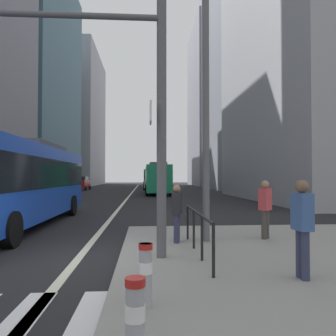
{
  "coord_description": "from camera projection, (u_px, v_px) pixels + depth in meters",
  "views": [
    {
      "loc": [
        1.58,
        -8.17,
        1.96
      ],
      "look_at": [
        4.8,
        39.09,
        3.14
      ],
      "focal_mm": 35.8,
      "sensor_mm": 36.0,
      "label": 1
    }
  ],
  "objects": [
    {
      "name": "pedestrian_railing",
      "position": [
        198.0,
        223.0,
        7.79
      ],
      "size": [
        0.06,
        3.7,
        0.98
      ],
      "color": "black",
      "rests_on": "median_island"
    },
    {
      "name": "pedestrian_waiting",
      "position": [
        302.0,
        224.0,
        5.91
      ],
      "size": [
        0.27,
        0.4,
        1.74
      ],
      "color": "#2D334C",
      "rests_on": "median_island"
    },
    {
      "name": "pedestrian_far",
      "position": [
        265.0,
        206.0,
        9.7
      ],
      "size": [
        0.44,
        0.43,
        1.68
      ],
      "color": "#423D38",
      "rests_on": "median_island"
    },
    {
      "name": "city_bus_red_receding",
      "position": [
        157.0,
        177.0,
        37.16
      ],
      "size": [
        2.75,
        10.89,
        3.4
      ],
      "color": "#198456",
      "rests_on": "ground"
    },
    {
      "name": "pedestrian_walking",
      "position": [
        177.0,
        211.0,
        9.15
      ],
      "size": [
        0.32,
        0.42,
        1.58
      ],
      "color": "#2D334C",
      "rests_on": "median_island"
    },
    {
      "name": "office_tower_right_far",
      "position": [
        215.0,
        106.0,
        73.72
      ],
      "size": [
        10.12,
        18.57,
        34.94
      ],
      "primitive_type": "cube",
      "color": "gray",
      "rests_on": "ground"
    },
    {
      "name": "car_receding_far",
      "position": [
        162.0,
        183.0,
        50.93
      ],
      "size": [
        2.16,
        4.16,
        1.94
      ],
      "color": "silver",
      "rests_on": "ground"
    },
    {
      "name": "bollard_left",
      "position": [
        146.0,
        272.0,
        4.62
      ],
      "size": [
        0.2,
        0.2,
        0.87
      ],
      "color": "#99999E",
      "rests_on": "median_island"
    },
    {
      "name": "ground_plane",
      "position": [
        126.0,
        200.0,
        27.94
      ],
      "size": [
        160.0,
        160.0,
        0.0
      ],
      "primitive_type": "plane",
      "color": "black"
    },
    {
      "name": "office_tower_left_far",
      "position": [
        68.0,
        120.0,
        76.33
      ],
      "size": [
        13.96,
        24.16,
        29.73
      ],
      "primitive_type": "cube",
      "color": "#9E9EA3",
      "rests_on": "ground"
    },
    {
      "name": "bollard_front",
      "position": [
        135.0,
        319.0,
        3.12
      ],
      "size": [
        0.2,
        0.2,
        0.86
      ],
      "color": "#99999E",
      "rests_on": "median_island"
    },
    {
      "name": "car_oncoming_far",
      "position": [
        81.0,
        183.0,
        47.3
      ],
      "size": [
        2.12,
        4.46,
        1.94
      ],
      "color": "maroon",
      "rests_on": "ground"
    },
    {
      "name": "car_receding_near",
      "position": [
        151.0,
        183.0,
        48.47
      ],
      "size": [
        2.17,
        4.41,
        1.94
      ],
      "color": "#B2A899",
      "rests_on": "ground"
    },
    {
      "name": "city_bus_red_distant",
      "position": [
        151.0,
        177.0,
        60.01
      ],
      "size": [
        2.76,
        11.31,
        3.4
      ],
      "color": "#198456",
      "rests_on": "ground"
    },
    {
      "name": "office_tower_right_mid",
      "position": [
        246.0,
        33.0,
        51.27
      ],
      "size": [
        10.87,
        17.2,
        47.81
      ],
      "primitive_type": "cube",
      "color": "gray",
      "rests_on": "ground"
    },
    {
      "name": "lane_centre_line",
      "position": [
        131.0,
        194.0,
        37.92
      ],
      "size": [
        0.2,
        80.0,
        0.01
      ],
      "primitive_type": "cube",
      "color": "beige",
      "rests_on": "ground"
    },
    {
      "name": "office_tower_left_mid",
      "position": [
        25.0,
        78.0,
        49.01
      ],
      "size": [
        11.87,
        23.07,
        32.68
      ],
      "primitive_type": "cube",
      "color": "slate",
      "rests_on": "ground"
    },
    {
      "name": "street_lamp_post",
      "position": [
        206.0,
        59.0,
        9.47
      ],
      "size": [
        5.5,
        0.32,
        8.0
      ],
      "color": "#56565B",
      "rests_on": "median_island"
    },
    {
      "name": "median_island",
      "position": [
        323.0,
        262.0,
        7.37
      ],
      "size": [
        9.0,
        10.0,
        0.15
      ],
      "primitive_type": "cube",
      "color": "gray",
      "rests_on": "ground"
    },
    {
      "name": "car_oncoming_mid",
      "position": [
        61.0,
        187.0,
        31.5
      ],
      "size": [
        2.15,
        4.58,
        1.94
      ],
      "color": "gold",
      "rests_on": "ground"
    },
    {
      "name": "city_bus_blue_oncoming",
      "position": [
        19.0,
        179.0,
        12.93
      ],
      "size": [
        2.71,
        11.84,
        3.4
      ],
      "color": "blue",
      "rests_on": "ground"
    },
    {
      "name": "traffic_signal_gantry",
      "position": [
        73.0,
        80.0,
        7.41
      ],
      "size": [
        5.95,
        0.65,
        6.0
      ],
      "color": "#515156",
      "rests_on": "median_island"
    }
  ]
}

